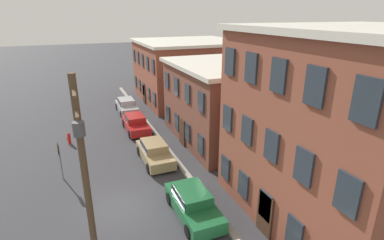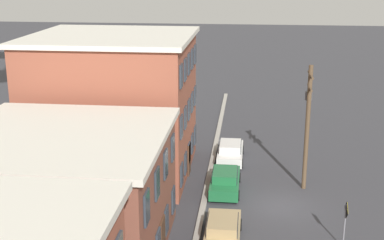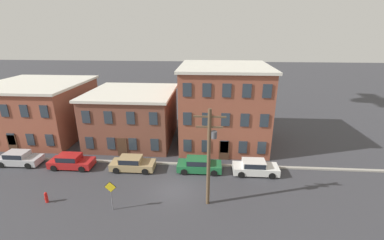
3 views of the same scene
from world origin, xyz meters
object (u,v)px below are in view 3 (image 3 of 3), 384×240
car_tan (132,163)px  fire_hydrant (46,197)px  car_white (255,167)px  car_silver (19,158)px  utility_pole (209,153)px  car_green (199,164)px  car_red (71,161)px  caution_sign (111,191)px

car_tan → fire_hydrant: 7.92m
car_white → fire_hydrant: 18.69m
car_silver → utility_pole: size_ratio=0.54×
car_tan → utility_pole: bearing=-32.1°
car_tan → utility_pole: size_ratio=0.54×
car_silver → fire_hydrant: bearing=-41.5°
car_tan → car_green: size_ratio=1.00×
fire_hydrant → car_silver: bearing=138.5°
car_white → utility_pole: utility_pole is taller
car_silver → utility_pole: 20.97m
car_tan → car_green: (6.73, 0.21, 0.00)m
car_silver → car_tan: size_ratio=1.00×
car_silver → utility_pole: utility_pole is taller
car_green → fire_hydrant: bearing=-154.3°
fire_hydrant → car_red: bearing=99.0°
car_red → caution_sign: caution_sign is taller
utility_pole → car_white: bearing=47.7°
caution_sign → fire_hydrant: (-5.76, 0.52, -1.24)m
car_red → fire_hydrant: bearing=-81.0°
car_white → fire_hydrant: car_white is taller
car_silver → car_green: same height
car_white → car_silver: bearing=179.6°
car_white → caution_sign: size_ratio=1.71×
car_tan → car_green: 6.73m
car_silver → car_green: 18.95m
car_red → fire_hydrant: (0.90, -5.68, -0.27)m
car_tan → car_white: size_ratio=1.00×
caution_sign → fire_hydrant: bearing=174.9°
car_silver → car_green: (18.95, -0.05, 0.00)m
caution_sign → car_silver: bearing=152.6°
car_silver → car_red: size_ratio=1.00×
car_green → utility_pole: (1.03, -5.07, 3.82)m
car_green → car_white: size_ratio=1.00×
car_tan → fire_hydrant: (-5.52, -5.67, -0.27)m
car_silver → car_red: same height
car_green → utility_pole: bearing=-78.5°
car_tan → fire_hydrant: bearing=-134.2°
car_green → car_white: bearing=-1.2°
car_silver → caution_sign: size_ratio=1.71×
car_silver → fire_hydrant: size_ratio=4.58×
car_white → caution_sign: 13.60m
car_silver → car_white: size_ratio=1.00×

